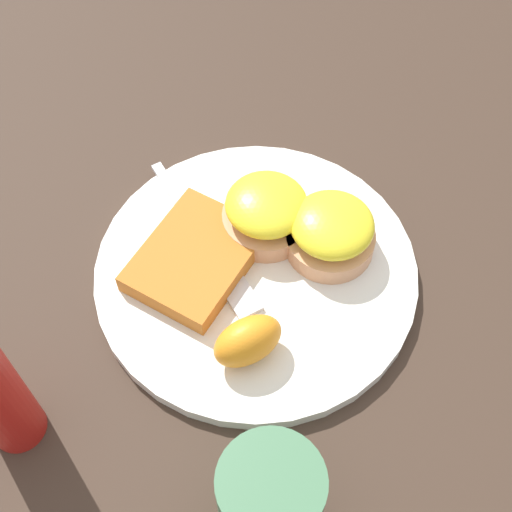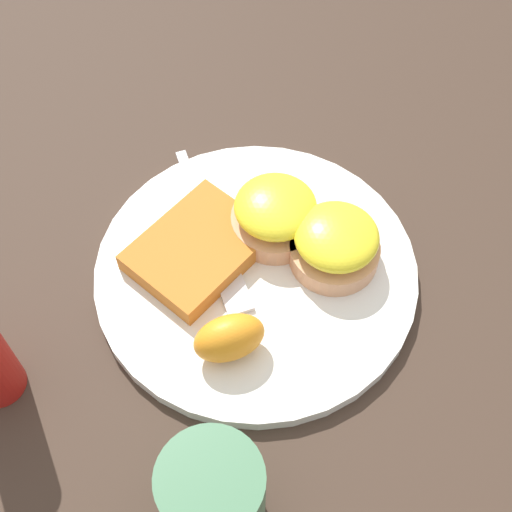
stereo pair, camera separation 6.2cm
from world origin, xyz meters
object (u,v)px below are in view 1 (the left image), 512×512
cup (269,504)px  sandwich_benedict_left (331,232)px  sandwich_benedict_right (266,212)px  orange_wedge (248,341)px  fork (208,245)px  hashbrown_patty (196,258)px

cup → sandwich_benedict_left: bearing=-171.1°
sandwich_benedict_left → sandwich_benedict_right: bearing=-88.6°
orange_wedge → sandwich_benedict_left: bearing=167.8°
sandwich_benedict_right → orange_wedge: 0.13m
orange_wedge → cup: 0.13m
sandwich_benedict_left → fork: 0.11m
sandwich_benedict_left → hashbrown_patty: size_ratio=0.70×
fork → sandwich_benedict_left: bearing=112.5°
sandwich_benedict_right → hashbrown_patty: size_ratio=0.70×
orange_wedge → cup: size_ratio=0.57×
sandwich_benedict_left → orange_wedge: size_ratio=1.35×
hashbrown_patty → orange_wedge: bearing=50.8°
sandwich_benedict_right → fork: sandwich_benedict_right is taller
hashbrown_patty → fork: size_ratio=0.71×
sandwich_benedict_right → cup: cup is taller
sandwich_benedict_left → fork: size_ratio=0.50×
hashbrown_patty → orange_wedge: size_ratio=1.93×
sandwich_benedict_right → fork: (0.04, -0.04, -0.02)m
sandwich_benedict_left → sandwich_benedict_right: size_ratio=1.00×
sandwich_benedict_left → hashbrown_patty: bearing=-58.7°
hashbrown_patty → orange_wedge: 0.10m
fork → cup: size_ratio=1.54×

